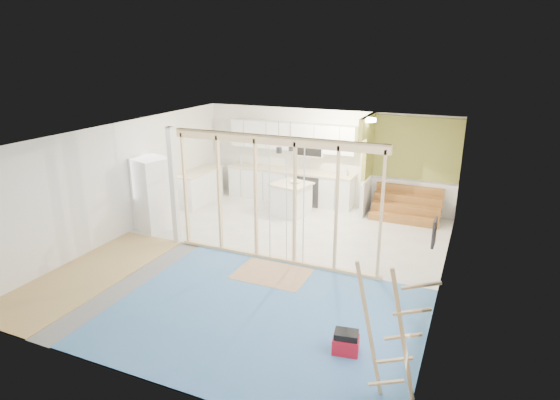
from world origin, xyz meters
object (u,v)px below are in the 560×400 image
at_px(island, 291,199).
at_px(ladder, 390,335).
at_px(fridge, 153,194).
at_px(toolbox, 346,343).

xyz_separation_m(island, ladder, (3.63, -5.78, 0.51)).
distance_m(fridge, ladder, 7.17).
bearing_deg(toolbox, island, 110.49).
xyz_separation_m(toolbox, ladder, (0.71, -0.70, 0.76)).
height_order(fridge, ladder, ladder).
bearing_deg(toolbox, fridge, 143.52).
relative_size(island, toolbox, 2.57).
bearing_deg(island, fridge, -125.82).
bearing_deg(ladder, island, 103.89).
height_order(toolbox, ladder, ladder).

